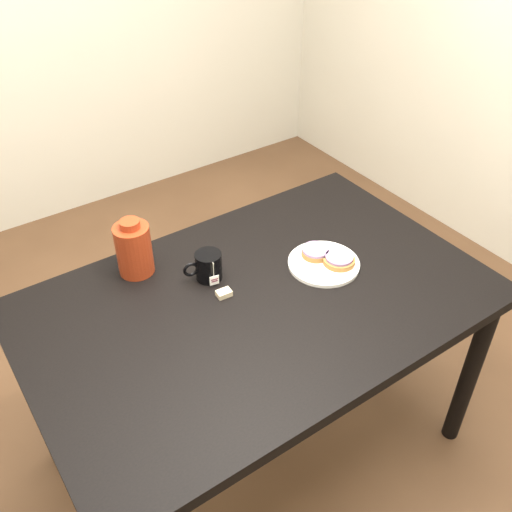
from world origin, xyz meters
The scene contains 8 objects.
ground_plane centered at (0.00, 0.00, 0.00)m, with size 4.00×4.00×0.00m, color brown.
table centered at (0.00, 0.00, 0.67)m, with size 1.40×0.90×0.75m.
plate centered at (0.26, 0.01, 0.76)m, with size 0.23×0.23×0.02m.
bagel_back centered at (0.27, 0.05, 0.78)m, with size 0.12×0.12×0.03m.
bagel_front centered at (0.30, -0.02, 0.78)m, with size 0.12×0.12×0.03m.
mug centered at (-0.08, 0.17, 0.80)m, with size 0.13×0.10×0.09m.
teabag_pouch centered at (-0.08, 0.07, 0.76)m, with size 0.04×0.03×0.02m, color #C6B793.
bagel_package centered at (-0.25, 0.33, 0.84)m, with size 0.12×0.12×0.19m.
Camera 1 is at (-0.74, -1.06, 1.91)m, focal length 40.00 mm.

